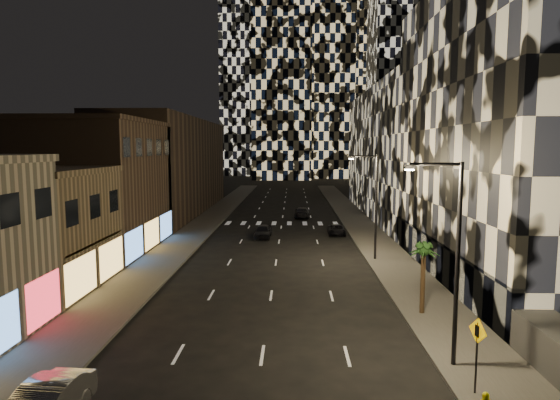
# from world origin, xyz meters

# --- Properties ---
(sidewalk_left) EXTENTS (4.00, 120.00, 0.15)m
(sidewalk_left) POSITION_xyz_m (-10.00, 50.00, 0.07)
(sidewalk_left) COLOR #47443F
(sidewalk_left) RESTS_ON ground
(sidewalk_right) EXTENTS (4.00, 120.00, 0.15)m
(sidewalk_right) POSITION_xyz_m (10.00, 50.00, 0.07)
(sidewalk_right) COLOR #47443F
(sidewalk_right) RESTS_ON ground
(curb_left) EXTENTS (0.20, 120.00, 0.15)m
(curb_left) POSITION_xyz_m (-7.90, 50.00, 0.07)
(curb_left) COLOR #4C4C47
(curb_left) RESTS_ON ground
(curb_right) EXTENTS (0.20, 120.00, 0.15)m
(curb_right) POSITION_xyz_m (7.90, 50.00, 0.07)
(curb_right) COLOR #4C4C47
(curb_right) RESTS_ON ground
(retail_tan) EXTENTS (10.00, 10.00, 8.00)m
(retail_tan) POSITION_xyz_m (-17.00, 21.00, 4.00)
(retail_tan) COLOR #7B674A
(retail_tan) RESTS_ON ground
(retail_brown) EXTENTS (10.00, 15.00, 12.00)m
(retail_brown) POSITION_xyz_m (-17.00, 33.50, 6.00)
(retail_brown) COLOR #4B392A
(retail_brown) RESTS_ON ground
(retail_filler_left) EXTENTS (10.00, 40.00, 14.00)m
(retail_filler_left) POSITION_xyz_m (-17.00, 60.00, 7.00)
(retail_filler_left) COLOR #4B392A
(retail_filler_left) RESTS_ON ground
(midrise_right) EXTENTS (16.00, 25.00, 22.00)m
(midrise_right) POSITION_xyz_m (20.00, 24.50, 11.00)
(midrise_right) COLOR #232326
(midrise_right) RESTS_ON ground
(midrise_base) EXTENTS (0.60, 25.00, 3.00)m
(midrise_base) POSITION_xyz_m (12.30, 24.50, 1.50)
(midrise_base) COLOR #383838
(midrise_base) RESTS_ON ground
(midrise_filler_right) EXTENTS (16.00, 40.00, 18.00)m
(midrise_filler_right) POSITION_xyz_m (20.00, 57.00, 9.00)
(midrise_filler_right) COLOR #232326
(midrise_filler_right) RESTS_ON ground
(tower_right_mid) EXTENTS (20.00, 20.00, 100.00)m
(tower_right_mid) POSITION_xyz_m (35.00, 135.00, 50.00)
(tower_right_mid) COLOR black
(tower_right_mid) RESTS_ON ground
(tower_left_back) EXTENTS (24.00, 24.00, 120.00)m
(tower_left_back) POSITION_xyz_m (-12.00, 165.00, 60.00)
(tower_left_back) COLOR black
(tower_left_back) RESTS_ON ground
(tower_center_low) EXTENTS (18.00, 18.00, 95.00)m
(tower_center_low) POSITION_xyz_m (-2.00, 140.00, 47.50)
(tower_center_low) COLOR black
(tower_center_low) RESTS_ON ground
(streetlight_near) EXTENTS (2.55, 0.25, 9.00)m
(streetlight_near) POSITION_xyz_m (8.35, 10.00, 5.35)
(streetlight_near) COLOR black
(streetlight_near) RESTS_ON sidewalk_right
(streetlight_far) EXTENTS (2.55, 0.25, 9.00)m
(streetlight_far) POSITION_xyz_m (8.35, 30.00, 5.35)
(streetlight_far) COLOR black
(streetlight_far) RESTS_ON sidewalk_right
(car_dark_midlane) EXTENTS (1.84, 4.25, 1.43)m
(car_dark_midlane) POSITION_xyz_m (-1.83, 40.03, 0.71)
(car_dark_midlane) COLOR black
(car_dark_midlane) RESTS_ON ground
(car_dark_oncoming) EXTENTS (2.28, 5.07, 1.44)m
(car_dark_oncoming) POSITION_xyz_m (2.76, 55.24, 0.72)
(car_dark_oncoming) COLOR black
(car_dark_oncoming) RESTS_ON ground
(car_dark_rightlane) EXTENTS (1.88, 3.99, 1.10)m
(car_dark_rightlane) POSITION_xyz_m (6.39, 42.09, 0.55)
(car_dark_rightlane) COLOR black
(car_dark_rightlane) RESTS_ON ground
(ped_sign) EXTENTS (0.32, 0.98, 3.03)m
(ped_sign) POSITION_xyz_m (8.61, 7.53, 2.24)
(ped_sign) COLOR black
(ped_sign) RESTS_ON sidewalk_right
(palm_tree) EXTENTS (2.13, 2.13, 4.19)m
(palm_tree) POSITION_xyz_m (9.00, 16.59, 3.61)
(palm_tree) COLOR #47331E
(palm_tree) RESTS_ON sidewalk_right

